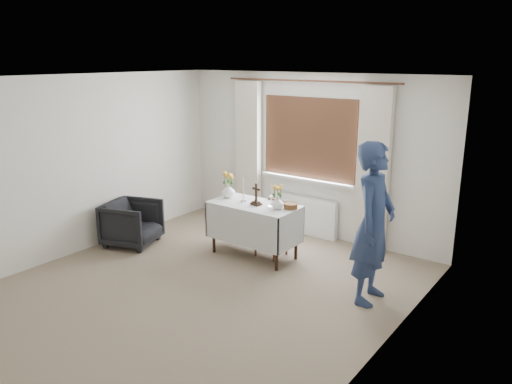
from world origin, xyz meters
TOP-DOWN VIEW (x-y plane):
  - ground at (0.00, 0.00)m, footprint 5.00×5.00m
  - altar_table at (-0.11, 1.21)m, footprint 1.24×0.64m
  - wooden_chair at (0.08, 1.37)m, footprint 0.37×0.37m
  - armchair at (-1.83, 0.50)m, footprint 0.92×0.91m
  - person at (1.75, 0.94)m, footprint 0.49×0.70m
  - radiator at (0.00, 2.42)m, footprint 1.10×0.10m
  - wooden_cross at (-0.06, 1.19)m, footprint 0.16×0.13m
  - candlestick_left at (-0.29, 1.20)m, footprint 0.10×0.10m
  - candlestick_right at (0.16, 1.24)m, footprint 0.10×0.10m
  - flower_vase_left at (-0.60, 1.26)m, footprint 0.21×0.21m
  - flower_vase_right at (0.28, 1.21)m, footprint 0.20×0.20m
  - wicker_basket at (0.41, 1.33)m, footprint 0.22×0.22m

SIDE VIEW (x-z plane):
  - ground at x=0.00m, z-range 0.00..0.00m
  - radiator at x=0.00m, z-range 0.00..0.60m
  - armchair at x=-1.83m, z-range 0.00..0.67m
  - altar_table at x=-0.11m, z-range 0.00..0.76m
  - wooden_chair at x=0.08m, z-range 0.00..0.79m
  - wicker_basket at x=0.41m, z-range 0.76..0.83m
  - flower_vase_right at x=0.28m, z-range 0.76..0.93m
  - flower_vase_left at x=-0.60m, z-range 0.76..0.96m
  - wooden_cross at x=-0.06m, z-range 0.76..1.06m
  - candlestick_right at x=0.16m, z-range 0.76..1.08m
  - person at x=1.75m, z-range 0.00..1.85m
  - candlestick_left at x=-0.29m, z-range 0.76..1.11m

